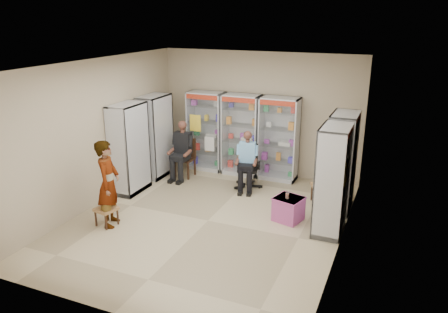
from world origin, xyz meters
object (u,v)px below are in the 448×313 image
at_px(cabinet_right_near, 332,180).
at_px(woven_stool_a, 321,194).
at_px(cabinet_right_far, 341,162).
at_px(standing_man, 108,184).
at_px(wooden_chair, 185,158).
at_px(seated_shopkeeper, 247,162).
at_px(pink_trunk, 288,209).
at_px(woven_stool_b, 107,216).
at_px(cabinet_back_right, 279,139).
at_px(office_chair, 248,167).
at_px(cabinet_left_near, 129,149).
at_px(cabinet_left_far, 155,136).
at_px(cabinet_back_mid, 241,135).
at_px(cabinet_back_left, 206,131).

relative_size(cabinet_right_near, woven_stool_a, 4.89).
xyz_separation_m(cabinet_right_far, standing_man, (-3.87, -2.45, -0.17)).
height_order(wooden_chair, seated_shopkeeper, seated_shopkeeper).
height_order(pink_trunk, woven_stool_b, pink_trunk).
distance_m(cabinet_back_right, standing_man, 4.22).
bearing_deg(office_chair, wooden_chair, 164.76).
bearing_deg(seated_shopkeeper, cabinet_back_right, 48.91).
distance_m(cabinet_back_right, seated_shopkeeper, 1.05).
relative_size(cabinet_left_near, standing_man, 1.20).
bearing_deg(wooden_chair, cabinet_left_far, -163.61).
bearing_deg(cabinet_back_right, wooden_chair, -161.25).
height_order(office_chair, woven_stool_a, office_chair).
relative_size(cabinet_back_mid, cabinet_back_right, 1.00).
bearing_deg(pink_trunk, cabinet_back_left, 142.50).
bearing_deg(cabinet_right_far, office_chair, 81.47).
bearing_deg(cabinet_back_left, cabinet_right_near, -32.28).
bearing_deg(cabinet_left_far, cabinet_back_left, 135.00).
height_order(cabinet_right_far, cabinet_left_near, same).
bearing_deg(wooden_chair, woven_stool_a, -5.28).
bearing_deg(cabinet_left_far, cabinet_back_mid, 116.32).
relative_size(cabinet_back_right, wooden_chair, 2.13).
distance_m(cabinet_right_near, cabinet_left_far, 4.65).
bearing_deg(woven_stool_b, seated_shopkeeper, 56.80).
height_order(pink_trunk, woven_stool_a, pink_trunk).
bearing_deg(cabinet_right_near, cabinet_left_near, 87.43).
distance_m(cabinet_left_near, pink_trunk, 3.74).
relative_size(cabinet_back_right, cabinet_right_far, 1.00).
bearing_deg(cabinet_back_right, woven_stool_b, -122.18).
bearing_deg(seated_shopkeeper, cabinet_right_near, -45.34).
relative_size(woven_stool_a, woven_stool_b, 1.14).
bearing_deg(pink_trunk, cabinet_back_right, 111.60).
height_order(cabinet_left_near, standing_man, cabinet_left_near).
xyz_separation_m(cabinet_left_far, pink_trunk, (3.66, -1.16, -0.76)).
distance_m(cabinet_back_right, cabinet_left_near, 3.48).
bearing_deg(wooden_chair, cabinet_right_far, -6.04).
height_order(cabinet_right_near, woven_stool_a, cabinet_right_near).
height_order(cabinet_left_far, seated_shopkeeper, cabinet_left_far).
relative_size(cabinet_back_mid, cabinet_right_far, 1.00).
height_order(cabinet_left_near, seated_shopkeeper, cabinet_left_near).
bearing_deg(office_chair, cabinet_right_far, -20.88).
bearing_deg(cabinet_right_near, seated_shopkeeper, 57.02).
distance_m(seated_shopkeeper, woven_stool_a, 1.80).
relative_size(cabinet_back_mid, woven_stool_a, 4.89).
bearing_deg(cabinet_left_near, cabinet_back_left, 155.39).
height_order(seated_shopkeeper, woven_stool_a, seated_shopkeeper).
height_order(cabinet_back_right, pink_trunk, cabinet_back_right).
bearing_deg(cabinet_back_left, woven_stool_b, -96.14).
height_order(woven_stool_a, woven_stool_b, woven_stool_a).
distance_m(cabinet_back_mid, office_chair, 1.07).
distance_m(cabinet_back_left, wooden_chair, 0.94).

